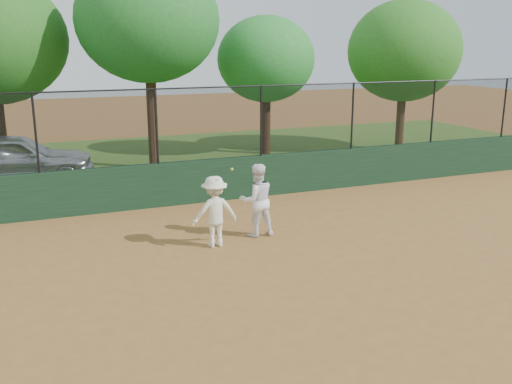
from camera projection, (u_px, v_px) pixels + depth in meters
name	position (u px, v px, depth m)	size (l,w,h in m)	color
ground	(261.00, 288.00, 10.43)	(80.00, 80.00, 0.00)	#905F2E
back_wall	(177.00, 183.00, 15.65)	(26.00, 0.20, 1.20)	#18361F
grass_strip	(137.00, 163.00, 21.18)	(36.00, 12.00, 0.01)	#31541A
parked_car	(14.00, 159.00, 17.88)	(1.92, 4.77, 1.63)	#B6BAC0
player_second	(257.00, 200.00, 13.06)	(0.83, 0.64, 1.70)	white
player_main	(215.00, 212.00, 12.38)	(1.02, 0.68, 1.81)	#E9E9C6
fence_assembly	(174.00, 124.00, 15.23)	(26.00, 0.06, 2.00)	black
tree_2	(148.00, 20.00, 19.13)	(4.86, 4.42, 7.19)	#442A18
tree_3	(266.00, 60.00, 22.16)	(3.85, 3.50, 5.39)	#382212
tree_4	(405.00, 51.00, 23.04)	(4.70, 4.27, 6.06)	#49301A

